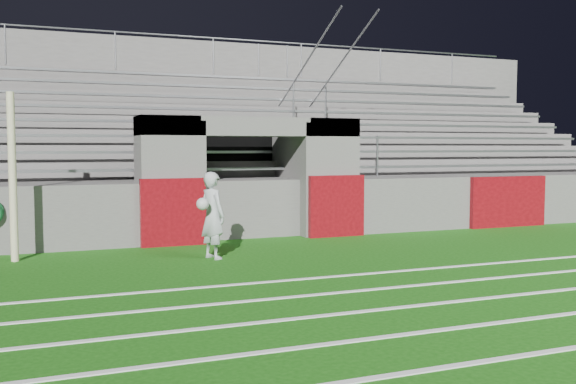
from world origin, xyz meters
name	(u,v)px	position (x,y,z in m)	size (l,w,h in m)	color
ground	(317,265)	(0.00, 0.00, 0.00)	(90.00, 90.00, 0.00)	#16530D
field_post	(13,177)	(-4.70, 2.24, 1.45)	(0.13, 0.13, 2.90)	beige
field_markings	(534,354)	(0.00, -5.00, 0.01)	(28.00, 8.09, 0.01)	white
stadium_structure	(200,164)	(0.00, 7.97, 1.49)	(26.00, 8.48, 5.42)	#565452
goalkeeper_with_ball	(212,215)	(-1.46, 1.23, 0.78)	(0.62, 0.67, 1.54)	#AEB5B8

